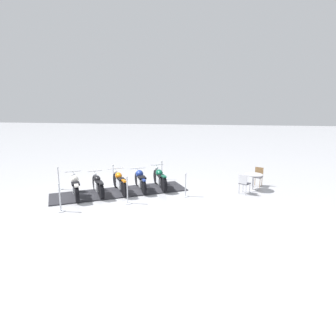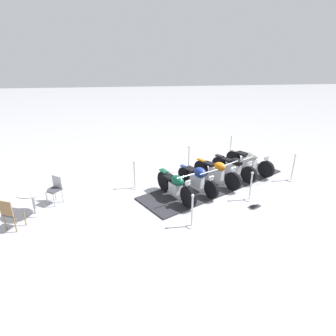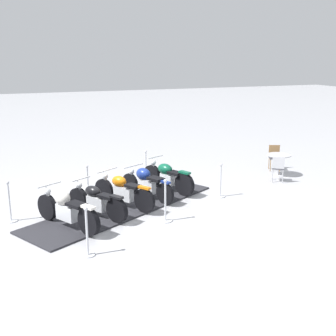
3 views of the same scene
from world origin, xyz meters
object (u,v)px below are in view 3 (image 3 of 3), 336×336
Objects in this scene: motorcycle_copper at (122,190)px; motorcycle_black at (96,201)px; motorcycle_cream at (66,209)px; stanchion_right_front at (146,169)px; motorcycle_navy at (146,182)px; stanchion_right_rear at (10,209)px; stanchion_right_mid at (88,188)px; info_placard at (86,190)px; motorcycle_forest at (167,176)px; cafe_table at (279,160)px; stanchion_left_rear at (87,239)px; stanchion_left_mid at (165,209)px; cafe_chair_across_table at (278,167)px; cafe_chair_near_table at (274,156)px; stanchion_left_front at (220,186)px.

motorcycle_copper is 0.97m from motorcycle_black.
motorcycle_cream is 4.76m from stanchion_right_front.
stanchion_right_rear is at bearing 70.07° from motorcycle_navy.
motorcycle_cream reaches higher than stanchion_right_mid.
motorcycle_cream is at bearing 86.64° from motorcycle_black.
stanchion_right_rear reaches higher than info_placard.
motorcycle_forest is 2.47m from stanchion_right_mid.
stanchion_right_mid is 1.18× the size of cafe_table.
motorcycle_forest is 4.77m from stanchion_right_rear.
stanchion_left_rear is 4.50m from info_placard.
motorcycle_copper is at bearing -90.75° from motorcycle_cream.
stanchion_right_front reaches higher than motorcycle_navy.
stanchion_right_mid is (-2.43, 0.39, -0.21)m from motorcycle_forest.
info_placard is (0.01, 0.48, -0.23)m from stanchion_right_mid.
stanchion_right_rear reaches higher than motorcycle_copper.
motorcycle_black is 2.31m from info_placard.
cafe_table is (5.22, 0.75, 0.05)m from motorcycle_navy.
stanchion_right_front is (3.23, 3.50, -0.15)m from motorcycle_cream.
stanchion_left_rear is 8.49m from cafe_table.
stanchion_right_rear is 1.26× the size of cafe_table.
motorcycle_copper is 1.06× the size of motorcycle_black.
stanchion_left_mid is 4.02m from stanchion_right_rear.
motorcycle_forest is at bearing 47.99° from stanchion_left_rear.
cafe_chair_across_table is at bearing -112.84° from motorcycle_black.
motorcycle_navy is 5.76m from cafe_chair_near_table.
stanchion_right_rear is (-3.83, -0.40, -0.19)m from motorcycle_navy.
info_placard is (0.13, 2.27, -0.41)m from motorcycle_black.
stanchion_right_mid is (-1.49, 2.69, -0.05)m from stanchion_left_mid.
stanchion_left_rear is at bearing 156.62° from motorcycle_cream.
stanchion_left_rear is at bearing 116.93° from motorcycle_navy.
motorcycle_navy is (-0.85, -0.45, 0.03)m from motorcycle_forest.
stanchion_right_rear is at bearing 76.03° from motorcycle_forest.
stanchion_right_mid is at bearing 119.26° from cafe_chair_across_table.
motorcycle_cream is 1.94× the size of stanchion_left_front.
stanchion_left_mid is at bearing -61.14° from stanchion_right_mid.
motorcycle_black is 0.89× the size of motorcycle_cream.
cafe_table is at bearing 24.10° from stanchion_left_front.
stanchion_right_rear reaches higher than stanchion_right_mid.
cafe_chair_across_table is at bearing 24.25° from stanchion_left_rear.
motorcycle_black is 1.81× the size of stanchion_right_mid.
stanchion_right_rear is (-3.74, 1.45, -0.01)m from stanchion_left_mid.
stanchion_left_mid reaches higher than motorcycle_copper.
stanchion_left_front is at bearing -155.90° from cafe_table.
cafe_table is at bearing -33.68° from info_placard.
stanchion_left_front is at bearing 28.86° from stanchion_left_mid.
stanchion_right_mid is (0.12, 1.79, -0.18)m from motorcycle_black.
motorcycle_black is at bearing 94.55° from motorcycle_forest.
cafe_chair_near_table reaches higher than cafe_table.
info_placard is at bearing -10.05° from motorcycle_copper.
stanchion_right_rear is (-4.68, -0.86, -0.17)m from motorcycle_forest.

